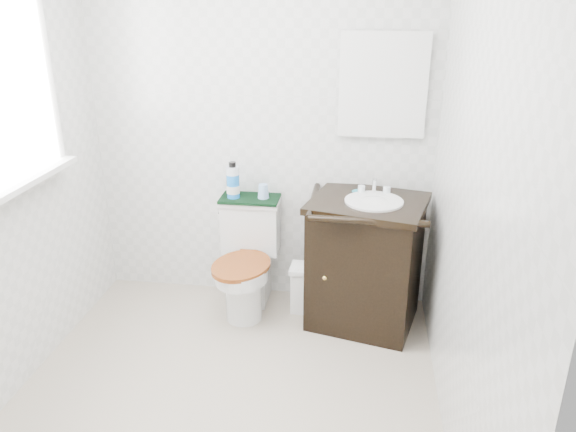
% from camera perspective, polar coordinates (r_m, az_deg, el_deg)
% --- Properties ---
extents(floor, '(2.40, 2.40, 0.00)m').
position_cam_1_polar(floor, '(3.05, -6.66, -18.43)').
color(floor, '#B0A28E').
rests_on(floor, ground).
extents(wall_back, '(2.40, 0.00, 2.40)m').
position_cam_1_polar(wall_back, '(3.59, -2.79, 9.46)').
color(wall_back, silver).
rests_on(wall_back, ground).
extents(wall_front, '(2.40, 0.00, 2.40)m').
position_cam_1_polar(wall_front, '(1.45, -20.60, -11.57)').
color(wall_front, silver).
rests_on(wall_front, ground).
extents(wall_right, '(0.00, 2.40, 2.40)m').
position_cam_1_polar(wall_right, '(2.42, 18.21, 2.24)').
color(wall_right, silver).
rests_on(wall_right, ground).
extents(window, '(0.02, 0.70, 0.90)m').
position_cam_1_polar(window, '(3.06, -27.04, 11.71)').
color(window, white).
rests_on(window, wall_left).
extents(mirror, '(0.50, 0.02, 0.60)m').
position_cam_1_polar(mirror, '(3.46, 9.63, 12.94)').
color(mirror, silver).
rests_on(mirror, wall_back).
extents(toilet, '(0.42, 0.64, 0.72)m').
position_cam_1_polar(toilet, '(3.68, -4.10, -4.81)').
color(toilet, silver).
rests_on(toilet, floor).
extents(vanity, '(0.77, 0.70, 0.92)m').
position_cam_1_polar(vanity, '(3.50, 7.89, -4.38)').
color(vanity, black).
rests_on(vanity, floor).
extents(trash_bin, '(0.23, 0.18, 0.32)m').
position_cam_1_polar(trash_bin, '(3.71, 1.96, -7.32)').
color(trash_bin, white).
rests_on(trash_bin, floor).
extents(towel, '(0.38, 0.22, 0.02)m').
position_cam_1_polar(towel, '(3.63, -3.90, 1.78)').
color(towel, black).
rests_on(towel, toilet).
extents(mouthwash_bottle, '(0.08, 0.08, 0.24)m').
position_cam_1_polar(mouthwash_bottle, '(3.60, -5.61, 3.51)').
color(mouthwash_bottle, blue).
rests_on(mouthwash_bottle, towel).
extents(cup, '(0.07, 0.07, 0.09)m').
position_cam_1_polar(cup, '(3.59, -2.52, 2.53)').
color(cup, '#85AADA').
rests_on(cup, towel).
extents(soap_bar, '(0.08, 0.05, 0.02)m').
position_cam_1_polar(soap_bar, '(3.47, 7.12, 2.55)').
color(soap_bar, '#186573').
rests_on(soap_bar, vanity).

